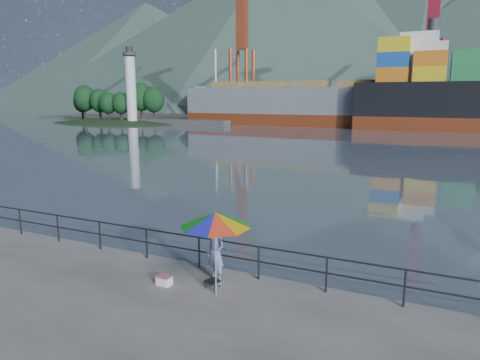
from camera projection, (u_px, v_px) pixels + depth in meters
name	position (u px, v px, depth m)	size (l,w,h in m)	color
ground	(38.00, 357.00, 9.21)	(24.00, 11.00, 0.50)	#63605E
harbor_water	(412.00, 114.00, 128.15)	(500.00, 280.00, 0.00)	slate
far_dock	(451.00, 122.00, 91.06)	(200.00, 40.00, 0.40)	#514F4C
guardrail	(172.00, 248.00, 13.70)	(22.00, 0.06, 1.03)	#2D3033
lighthouse_islet	(113.00, 121.00, 90.07)	(48.00, 26.40, 19.20)	#263F1E
fisherman	(216.00, 253.00, 12.20)	(0.64, 0.42, 1.76)	#2F4694
beach_umbrella	(215.00, 220.00, 11.16)	(2.36, 2.36, 2.31)	white
folding_stool	(213.00, 284.00, 11.95)	(0.46, 0.46, 0.23)	black
cooler_bag	(164.00, 281.00, 12.17)	(0.41, 0.28, 0.24)	white
fishing_rod	(218.00, 269.00, 13.28)	(0.02, 0.02, 2.16)	black
bulk_carrier	(329.00, 103.00, 80.58)	(52.96, 9.17, 14.50)	maroon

